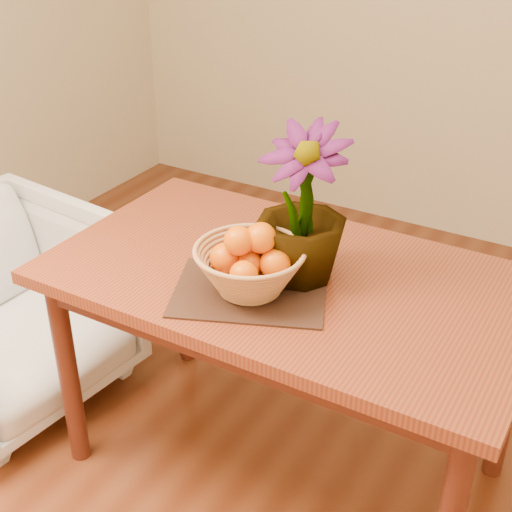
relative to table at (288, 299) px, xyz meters
The scene contains 6 objects.
table is the anchor object (origin of this frame).
placemat 0.18m from the table, 106.28° to the right, with size 0.42×0.31×0.01m, color #341D13.
wicker_basket 0.22m from the table, 106.28° to the right, with size 0.31×0.31×0.13m.
orange_pile 0.26m from the table, 106.13° to the right, with size 0.22×0.21×0.15m.
potted_plant 0.32m from the table, ahead, with size 0.25×0.25×0.45m, color #184F16.
armchair 1.13m from the table, behind, with size 0.75×0.70×0.77m, color gray.
Camera 1 is at (0.81, -1.27, 1.80)m, focal length 50.00 mm.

